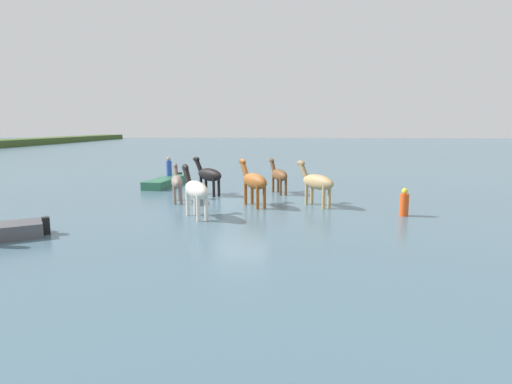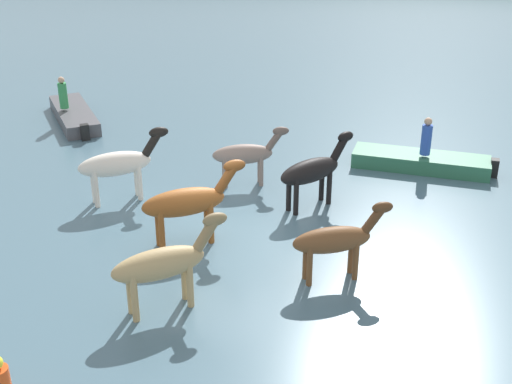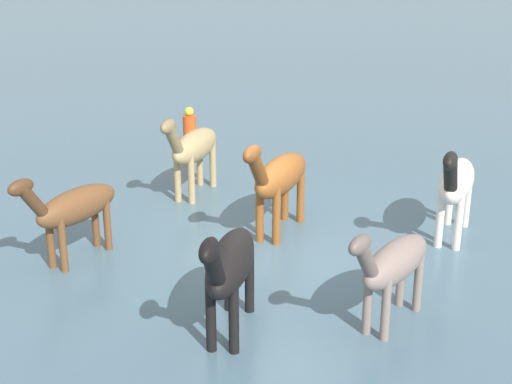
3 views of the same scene
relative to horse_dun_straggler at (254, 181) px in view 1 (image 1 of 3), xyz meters
name	(u,v)px [view 1 (image 1 of 3)]	position (x,y,z in m)	size (l,w,h in m)	color
ground_plane	(241,203)	(0.66, 0.67, -1.15)	(218.17, 218.17, 0.00)	#476675
horse_dun_straggler	(254,181)	(0.00, 0.00, 0.00)	(2.51, 1.71, 2.08)	brown
horse_gray_outer	(317,182)	(0.21, -2.84, -0.04)	(2.33, 1.82, 2.00)	tan
horse_chestnut_trailing	(279,175)	(3.67, -1.08, -0.14)	(2.29, 1.25, 1.82)	brown
horse_pinto_flank	(209,175)	(2.85, 2.60, -0.06)	(2.07, 2.06, 1.97)	black
horse_rear_stallion	(177,182)	(0.78, 3.75, -0.17)	(2.27, 1.05, 1.78)	gray
horse_dark_mare	(196,190)	(-2.53, 2.12, -0.02)	(2.43, 1.74, 2.04)	silver
boat_dinghy_port	(166,183)	(6.06, 5.84, -0.98)	(4.50, 1.74, 0.73)	#2D6B4C
person_helmsman_aft	(169,167)	(6.10, 5.64, -0.02)	(0.32, 0.32, 1.19)	#2D51B2
buoy_channel_marker	(404,203)	(-1.67, -6.24, -0.64)	(0.36, 0.36, 1.14)	#E54C19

